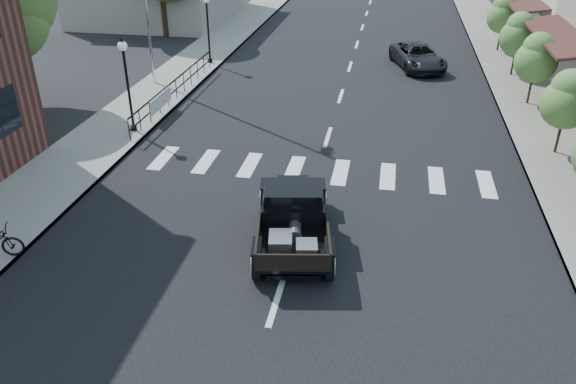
# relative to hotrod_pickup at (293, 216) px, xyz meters

# --- Properties ---
(ground) EXTENTS (120.00, 120.00, 0.00)m
(ground) POSITION_rel_hotrod_pickup_xyz_m (0.07, 0.46, -0.81)
(ground) COLOR black
(ground) RESTS_ON ground
(road) EXTENTS (14.00, 80.00, 0.02)m
(road) POSITION_rel_hotrod_pickup_xyz_m (0.07, 15.46, -0.80)
(road) COLOR black
(road) RESTS_ON ground
(road_markings) EXTENTS (12.00, 60.00, 0.06)m
(road_markings) POSITION_rel_hotrod_pickup_xyz_m (0.07, 10.46, -0.81)
(road_markings) COLOR silver
(road_markings) RESTS_ON ground
(sidewalk_left) EXTENTS (3.00, 80.00, 0.15)m
(sidewalk_left) POSITION_rel_hotrod_pickup_xyz_m (-8.43, 15.46, -0.74)
(sidewalk_left) COLOR gray
(sidewalk_left) RESTS_ON ground
(sidewalk_right) EXTENTS (3.00, 80.00, 0.15)m
(sidewalk_right) POSITION_rel_hotrod_pickup_xyz_m (8.57, 15.46, -0.74)
(sidewalk_right) COLOR gray
(sidewalk_right) RESTS_ON ground
(railing) EXTENTS (0.08, 10.00, 1.00)m
(railing) POSITION_rel_hotrod_pickup_xyz_m (-7.23, 10.46, -0.16)
(railing) COLOR black
(railing) RESTS_ON sidewalk_left
(banner) EXTENTS (0.04, 2.20, 0.60)m
(banner) POSITION_rel_hotrod_pickup_xyz_m (-7.15, 8.46, -0.36)
(banner) COLOR silver
(banner) RESTS_ON sidewalk_left
(lamp_post_b) EXTENTS (0.36, 0.36, 3.62)m
(lamp_post_b) POSITION_rel_hotrod_pickup_xyz_m (-7.53, 6.46, 1.15)
(lamp_post_b) COLOR black
(lamp_post_b) RESTS_ON sidewalk_left
(lamp_post_c) EXTENTS (0.36, 0.36, 3.62)m
(lamp_post_c) POSITION_rel_hotrod_pickup_xyz_m (-7.53, 16.46, 1.15)
(lamp_post_c) COLOR black
(lamp_post_c) RESTS_ON sidewalk_left
(small_tree_b) EXTENTS (1.77, 1.77, 2.94)m
(small_tree_b) POSITION_rel_hotrod_pickup_xyz_m (8.37, 7.28, 0.81)
(small_tree_b) COLOR #4F7937
(small_tree_b) RESTS_ON sidewalk_right
(small_tree_c) EXTENTS (1.80, 1.80, 3.00)m
(small_tree_c) POSITION_rel_hotrod_pickup_xyz_m (8.37, 12.65, 0.84)
(small_tree_c) COLOR #4F7937
(small_tree_c) RESTS_ON sidewalk_right
(small_tree_d) EXTENTS (1.81, 1.81, 3.02)m
(small_tree_d) POSITION_rel_hotrod_pickup_xyz_m (8.37, 17.09, 0.85)
(small_tree_d) COLOR #4F7937
(small_tree_d) RESTS_ON sidewalk_right
(small_tree_e) EXTENTS (1.83, 1.83, 3.05)m
(small_tree_e) POSITION_rel_hotrod_pickup_xyz_m (8.37, 22.10, 0.86)
(small_tree_e) COLOR #4F7937
(small_tree_e) RESTS_ON sidewalk_right
(hotrod_pickup) EXTENTS (2.96, 4.99, 1.62)m
(hotrod_pickup) POSITION_rel_hotrod_pickup_xyz_m (0.00, 0.00, 0.00)
(hotrod_pickup) COLOR black
(hotrod_pickup) RESTS_ON ground
(second_car) EXTENTS (3.33, 4.95, 1.26)m
(second_car) POSITION_rel_hotrod_pickup_xyz_m (3.63, 17.91, -0.18)
(second_car) COLOR black
(second_car) RESTS_ON ground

